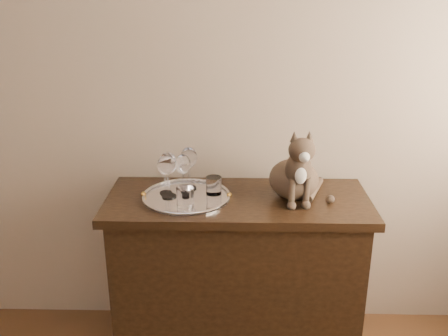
# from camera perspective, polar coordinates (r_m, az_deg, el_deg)

# --- Properties ---
(wall_back) EXTENTS (4.00, 0.10, 2.70)m
(wall_back) POSITION_cam_1_polar(r_m,az_deg,el_deg) (2.49, -12.48, 10.27)
(wall_back) COLOR tan
(wall_back) RESTS_ON ground
(sideboard) EXTENTS (1.20, 0.50, 0.85)m
(sideboard) POSITION_cam_1_polar(r_m,az_deg,el_deg) (2.47, 1.48, -12.48)
(sideboard) COLOR black
(sideboard) RESTS_ON ground
(tray) EXTENTS (0.40, 0.40, 0.01)m
(tray) POSITION_cam_1_polar(r_m,az_deg,el_deg) (2.27, -4.31, -3.38)
(tray) COLOR silver
(tray) RESTS_ON sideboard
(wine_glass_a) EXTENTS (0.07, 0.07, 0.18)m
(wine_glass_a) POSITION_cam_1_polar(r_m,az_deg,el_deg) (2.29, -6.75, -0.78)
(wine_glass_a) COLOR silver
(wine_glass_a) RESTS_ON tray
(wine_glass_b) EXTENTS (0.08, 0.08, 0.20)m
(wine_glass_b) POSITION_cam_1_polar(r_m,az_deg,el_deg) (2.32, -4.01, -0.01)
(wine_glass_b) COLOR silver
(wine_glass_b) RESTS_ON tray
(wine_glass_c) EXTENTS (0.08, 0.08, 0.21)m
(wine_glass_c) POSITION_cam_1_polar(r_m,az_deg,el_deg) (2.24, -6.40, -0.79)
(wine_glass_c) COLOR white
(wine_glass_c) RESTS_ON tray
(wine_glass_d) EXTENTS (0.07, 0.07, 0.19)m
(wine_glass_d) POSITION_cam_1_polar(r_m,az_deg,el_deg) (2.27, -4.69, -0.74)
(wine_glass_d) COLOR silver
(wine_glass_d) RESTS_ON tray
(tumbler_b) EXTENTS (0.08, 0.08, 0.09)m
(tumbler_b) POSITION_cam_1_polar(r_m,az_deg,el_deg) (2.16, -4.46, -3.34)
(tumbler_b) COLOR white
(tumbler_b) RESTS_ON tray
(tumbler_c) EXTENTS (0.07, 0.07, 0.08)m
(tumbler_c) POSITION_cam_1_polar(r_m,az_deg,el_deg) (2.28, -1.18, -2.00)
(tumbler_c) COLOR silver
(tumbler_c) RESTS_ON tray
(cat) EXTENTS (0.37, 0.35, 0.34)m
(cat) POSITION_cam_1_polar(r_m,az_deg,el_deg) (2.25, 8.08, 0.78)
(cat) COLOR brown
(cat) RESTS_ON sideboard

